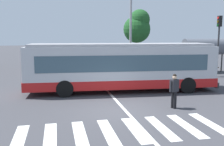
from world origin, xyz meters
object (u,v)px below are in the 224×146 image
Objects in this scene: pedestrian_crossing_street at (174,89)px; parked_car_champagne at (123,61)px; city_transit_bus at (121,67)px; background_tree_right at (138,27)px; twin_arm_street_lamp at (131,4)px; traffic_light_far_corner at (219,37)px; bus_stop_shelter at (204,47)px; parked_car_teal at (76,62)px; parked_car_charcoal at (149,61)px; parked_car_red at (48,63)px; parked_car_white at (102,62)px.

parked_car_champagne is at bearing 84.33° from pedestrian_crossing_street.
city_transit_bus is 18.24m from background_tree_right.
background_tree_right is at bearing 69.00° from twin_arm_street_lamp.
traffic_light_far_corner reaches higher than bus_stop_shelter.
city_transit_bus is 2.95× the size of bus_stop_shelter.
parked_car_teal is at bearing 157.85° from bus_stop_shelter.
parked_car_charcoal is 0.68× the size of background_tree_right.
city_transit_bus is 2.60× the size of parked_car_champagne.
parked_car_red is 0.98× the size of parked_car_charcoal.
twin_arm_street_lamp is 11.53m from background_tree_right.
parked_car_charcoal is at bearing -96.10° from background_tree_right.
parked_car_charcoal is (7.92, -0.59, 0.00)m from parked_car_teal.
bus_stop_shelter reaches higher than parked_car_white.
traffic_light_far_corner is at bearing -20.15° from twin_arm_street_lamp.
pedestrian_crossing_street is at bearing -134.45° from traffic_light_far_corner.
parked_car_red is 0.99× the size of parked_car_white.
city_transit_bus reaches higher than parked_car_charcoal.
parked_car_red is at bearing 146.36° from twin_arm_street_lamp.
parked_car_teal is 0.67× the size of background_tree_right.
parked_car_champagne is at bearing 128.93° from traffic_light_far_corner.
parked_car_charcoal is (5.17, -0.46, 0.00)m from parked_car_white.
parked_car_red and parked_car_teal have the same top height.
pedestrian_crossing_street is 0.17× the size of twin_arm_street_lamp.
parked_car_charcoal is at bearing -1.69° from parked_car_red.
bus_stop_shelter is (8.23, 10.76, 1.45)m from pedestrian_crossing_street.
parked_car_white is 9.01m from background_tree_right.
traffic_light_far_corner is at bearing 45.55° from pedestrian_crossing_street.
twin_arm_street_lamp is (0.82, 10.48, 5.29)m from pedestrian_crossing_street.
background_tree_right is at bearing 83.90° from parked_car_charcoal.
pedestrian_crossing_street is 0.42× the size of bus_stop_shelter.
city_transit_bus is at bearing -146.87° from bus_stop_shelter.
city_transit_bus reaches higher than pedestrian_crossing_street.
parked_car_charcoal is at bearing 74.16° from pedestrian_crossing_street.
twin_arm_street_lamp is (2.39, 6.11, 4.67)m from city_transit_bus.
city_transit_bus is 11.72m from parked_car_champagne.
twin_arm_street_lamp is at bearing -127.20° from parked_car_charcoal.
parked_car_teal is 0.45× the size of twin_arm_street_lamp.
twin_arm_street_lamp is at bearing 159.85° from traffic_light_far_corner.
parked_car_teal is 7.94m from parked_car_charcoal.
parked_car_charcoal is (4.26, 15.01, -0.20)m from pedestrian_crossing_street.
city_transit_bus is at bearing -111.13° from background_tree_right.
pedestrian_crossing_street is at bearing -70.28° from city_transit_bus.
parked_car_champagne is at bearing 81.92° from twin_arm_street_lamp.
background_tree_right is at bearing 102.23° from traffic_light_far_corner.
parked_car_champagne is 7.54m from background_tree_right.
parked_car_champagne is 7.57m from twin_arm_street_lamp.
pedestrian_crossing_street is 0.37× the size of parked_car_white.
pedestrian_crossing_street is 16.63m from parked_car_red.
parked_car_white is at bearing 109.13° from twin_arm_street_lamp.
traffic_light_far_corner is 7.92m from twin_arm_street_lamp.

